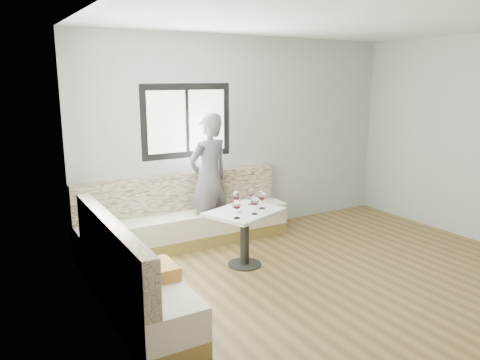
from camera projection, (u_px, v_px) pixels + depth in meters
name	position (u px, v px, depth m)	size (l,w,h in m)	color
room	(359.00, 160.00, 4.71)	(5.01, 5.01, 2.81)	brown
banquette	(166.00, 242.00, 5.51)	(2.90, 2.80, 0.95)	olive
table	(245.00, 224.00, 5.56)	(1.01, 0.90, 0.69)	black
person	(209.00, 179.00, 6.27)	(0.65, 0.43, 1.78)	#575058
olive_ramekin	(238.00, 211.00, 5.44)	(0.09, 0.09, 0.04)	white
wine_glass_a	(237.00, 205.00, 5.19)	(0.10, 0.10, 0.22)	white
wine_glass_b	(255.00, 201.00, 5.35)	(0.10, 0.10, 0.22)	white
wine_glass_c	(262.00, 196.00, 5.58)	(0.10, 0.10, 0.22)	white
wine_glass_d	(236.00, 196.00, 5.60)	(0.10, 0.10, 0.22)	white
wine_glass_e	(251.00, 192.00, 5.76)	(0.10, 0.10, 0.22)	white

